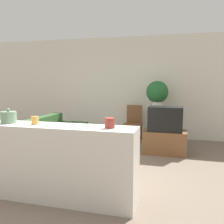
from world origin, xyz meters
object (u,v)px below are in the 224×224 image
Objects in this scene: wooden_chair at (134,121)px; potted_plant at (157,93)px; couch at (53,140)px; decorative_bowl at (9,117)px; television at (165,119)px.

potted_plant is (0.59, -0.08, 0.74)m from wooden_chair.
decorative_bowl is at bearing -77.66° from couch.
decorative_bowl is (0.41, -1.89, 0.77)m from couch.
decorative_bowl is (-1.03, -3.46, 0.54)m from wooden_chair.
television is at bearing -49.51° from wooden_chair.
couch is 2.47× the size of television.
potted_plant is (-0.25, 0.91, 0.50)m from television.
potted_plant reaches higher than television.
potted_plant reaches higher than couch.
wooden_chair is at bearing 172.52° from potted_plant.
television is at bearing 52.81° from decorative_bowl.
wooden_chair is (1.45, 1.57, 0.23)m from couch.
couch is at bearing -132.67° from wooden_chair.
couch is at bearing -165.74° from television.
television reaches higher than couch.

